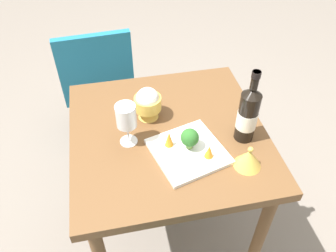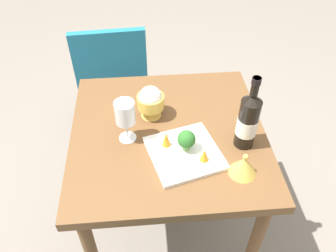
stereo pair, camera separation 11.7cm
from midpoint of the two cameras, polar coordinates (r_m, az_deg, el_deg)
ground_plane at (r=1.97m, az=-1.77°, el=-16.67°), size 8.00×8.00×0.00m
dining_table at (r=1.45m, az=-2.31°, el=-3.98°), size 0.77×0.77×0.75m
chair_near_window at (r=2.07m, az=-13.18°, el=7.59°), size 0.42×0.42×0.85m
wine_bottle at (r=1.29m, az=10.59°, el=1.87°), size 0.08×0.08×0.31m
wine_glass at (r=1.26m, az=-9.60°, el=1.39°), size 0.08×0.08×0.18m
rice_bowl at (r=1.39m, az=-5.77°, el=3.76°), size 0.11×0.11×0.14m
rice_bowl_lid at (r=1.25m, az=10.61°, el=-5.38°), size 0.10×0.10×0.09m
serving_plate at (r=1.29m, az=0.78°, el=-4.35°), size 0.31×0.31×0.02m
broccoli_floret at (r=1.25m, az=0.97°, el=-2.09°), size 0.07×0.07×0.09m
carrot_garnish_left at (r=1.28m, az=-2.44°, el=-2.24°), size 0.03×0.03×0.07m
carrot_garnish_right at (r=1.24m, az=4.17°, el=-4.32°), size 0.03×0.03×0.05m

